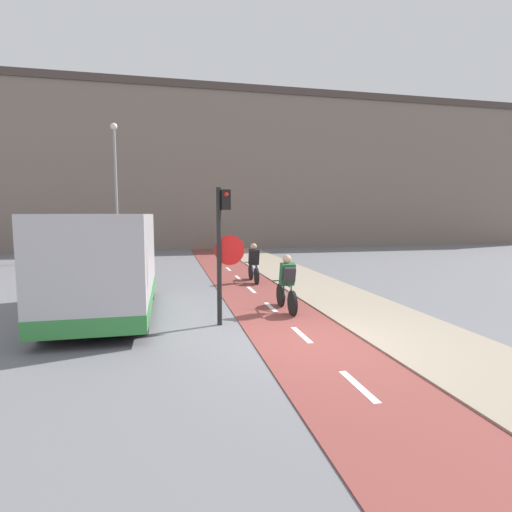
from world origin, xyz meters
TOP-DOWN VIEW (x-y plane):
  - ground_plane at (0.00, 0.00)m, footprint 120.00×120.00m
  - bike_lane at (0.00, 0.01)m, footprint 2.16×60.00m
  - sidewalk_strip at (2.28, 0.00)m, footprint 2.40×60.00m
  - building_row_background at (0.00, 23.38)m, footprint 60.00×5.20m
  - traffic_light_pole at (-1.44, 1.68)m, footprint 0.67×0.26m
  - street_lamp_far at (-5.27, 15.67)m, footprint 0.36×0.36m
  - cyclist_near at (0.30, 2.52)m, footprint 0.46×1.67m
  - cyclist_far at (0.40, 6.99)m, footprint 0.46×1.60m
  - van at (-4.13, 3.09)m, footprint 2.16×5.25m

SIDE VIEW (x-z plane):
  - ground_plane at x=0.00m, z-range 0.00..0.00m
  - bike_lane at x=0.00m, z-range 0.00..0.02m
  - sidewalk_strip at x=2.28m, z-range 0.00..0.05m
  - cyclist_far at x=0.40m, z-range -0.06..1.37m
  - cyclist_near at x=0.30m, z-range -0.03..1.43m
  - van at x=-4.13m, z-range -0.02..2.46m
  - traffic_light_pole at x=-1.44m, z-range 0.37..3.43m
  - street_lamp_far at x=-5.27m, z-range 0.77..8.02m
  - building_row_background at x=0.00m, z-range 0.01..11.37m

